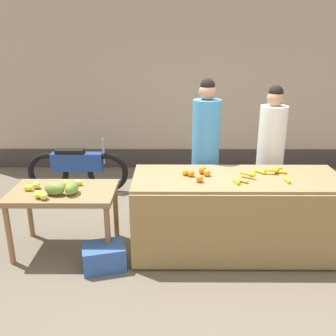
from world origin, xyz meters
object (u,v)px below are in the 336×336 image
vendor_woman_blue_shirt (205,154)px  vendor_woman_white_shirt (270,156)px  parked_motorcycle (77,168)px  produce_crate (104,257)px  produce_sack (143,206)px

vendor_woman_blue_shirt → vendor_woman_white_shirt: (0.84, 0.10, -0.05)m
vendor_woman_blue_shirt → parked_motorcycle: vendor_woman_blue_shirt is taller
vendor_woman_blue_shirt → produce_crate: (-1.15, -1.05, -0.82)m
vendor_woman_white_shirt → produce_crate: (-1.99, -1.14, -0.78)m
vendor_woman_blue_shirt → vendor_woman_white_shirt: 0.85m
parked_motorcycle → produce_sack: (1.11, -1.05, -0.18)m
vendor_woman_blue_shirt → parked_motorcycle: 2.26m
produce_crate → vendor_woman_blue_shirt: bearing=42.4°
vendor_woman_white_shirt → produce_sack: bearing=-177.4°
produce_sack → vendor_woman_blue_shirt: bearing=-1.5°
vendor_woman_white_shirt → parked_motorcycle: size_ratio=1.12×
vendor_woman_white_shirt → produce_crate: size_ratio=4.09×
produce_crate → parked_motorcycle: bearing=109.8°
parked_motorcycle → produce_sack: 1.54m
produce_crate → vendor_woman_white_shirt: bearing=29.9°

